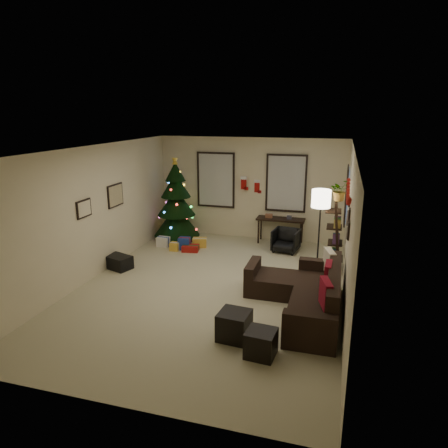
# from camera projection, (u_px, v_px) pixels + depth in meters

# --- Properties ---
(floor) EXTENTS (7.00, 7.00, 0.00)m
(floor) POSITION_uv_depth(u_px,v_px,m) (211.00, 288.00, 8.07)
(floor) COLOR #BCB48E
(floor) RESTS_ON ground
(ceiling) EXTENTS (7.00, 7.00, 0.00)m
(ceiling) POSITION_uv_depth(u_px,v_px,m) (209.00, 149.00, 7.35)
(ceiling) COLOR white
(ceiling) RESTS_ON floor
(wall_back) EXTENTS (5.00, 0.00, 5.00)m
(wall_back) POSITION_uv_depth(u_px,v_px,m) (250.00, 189.00, 10.95)
(wall_back) COLOR beige
(wall_back) RESTS_ON floor
(wall_front) EXTENTS (5.00, 0.00, 5.00)m
(wall_front) POSITION_uv_depth(u_px,v_px,m) (111.00, 302.00, 4.47)
(wall_front) COLOR beige
(wall_front) RESTS_ON floor
(wall_left) EXTENTS (0.00, 7.00, 7.00)m
(wall_left) POSITION_uv_depth(u_px,v_px,m) (94.00, 213.00, 8.37)
(wall_left) COLOR beige
(wall_left) RESTS_ON floor
(wall_right) EXTENTS (0.00, 7.00, 7.00)m
(wall_right) POSITION_uv_depth(u_px,v_px,m) (349.00, 232.00, 7.04)
(wall_right) COLOR beige
(wall_right) RESTS_ON floor
(window_back_left) EXTENTS (1.05, 0.06, 1.50)m
(window_back_left) POSITION_uv_depth(u_px,v_px,m) (216.00, 180.00, 11.12)
(window_back_left) COLOR #728CB2
(window_back_left) RESTS_ON wall_back
(window_back_right) EXTENTS (1.05, 0.06, 1.50)m
(window_back_right) POSITION_uv_depth(u_px,v_px,m) (286.00, 183.00, 10.62)
(window_back_right) COLOR #728CB2
(window_back_right) RESTS_ON wall_back
(window_right_wall) EXTENTS (0.06, 0.90, 1.30)m
(window_right_wall) POSITION_uv_depth(u_px,v_px,m) (347.00, 195.00, 9.38)
(window_right_wall) COLOR #728CB2
(window_right_wall) RESTS_ON wall_right
(christmas_tree) EXTENTS (1.22, 1.22, 2.27)m
(christmas_tree) POSITION_uv_depth(u_px,v_px,m) (176.00, 205.00, 10.90)
(christmas_tree) COLOR black
(christmas_tree) RESTS_ON floor
(presents) EXTENTS (1.30, 0.89, 0.30)m
(presents) POSITION_uv_depth(u_px,v_px,m) (181.00, 243.00, 10.45)
(presents) COLOR gold
(presents) RESTS_ON floor
(sofa) EXTENTS (1.70, 2.49, 0.83)m
(sofa) POSITION_uv_depth(u_px,v_px,m) (306.00, 295.00, 7.14)
(sofa) COLOR black
(sofa) RESTS_ON floor
(pillow_red_a) EXTENTS (0.22, 0.45, 0.44)m
(pillow_red_a) POSITION_uv_depth(u_px,v_px,m) (326.00, 294.00, 6.31)
(pillow_red_a) COLOR maroon
(pillow_red_a) RESTS_ON sofa
(pillow_red_b) EXTENTS (0.12, 0.41, 0.41)m
(pillow_red_b) POSITION_uv_depth(u_px,v_px,m) (328.00, 274.00, 7.06)
(pillow_red_b) COLOR maroon
(pillow_red_b) RESTS_ON sofa
(pillow_cream) EXTENTS (0.25, 0.46, 0.44)m
(pillow_cream) POSITION_uv_depth(u_px,v_px,m) (329.00, 262.00, 7.69)
(pillow_cream) COLOR beige
(pillow_cream) RESTS_ON sofa
(ottoman_near) EXTENTS (0.50, 0.50, 0.43)m
(ottoman_near) POSITION_uv_depth(u_px,v_px,m) (234.00, 325.00, 6.22)
(ottoman_near) COLOR black
(ottoman_near) RESTS_ON floor
(ottoman_far) EXTENTS (0.44, 0.44, 0.38)m
(ottoman_far) POSITION_uv_depth(u_px,v_px,m) (261.00, 343.00, 5.79)
(ottoman_far) COLOR black
(ottoman_far) RESTS_ON floor
(desk) EXTENTS (1.23, 0.44, 0.67)m
(desk) POSITION_uv_depth(u_px,v_px,m) (281.00, 221.00, 10.66)
(desk) COLOR black
(desk) RESTS_ON floor
(desk_chair) EXTENTS (0.63, 0.60, 0.58)m
(desk_chair) POSITION_uv_depth(u_px,v_px,m) (286.00, 240.00, 10.08)
(desk_chair) COLOR black
(desk_chair) RESTS_ON floor
(bookshelf) EXTENTS (0.30, 0.46, 1.55)m
(bookshelf) POSITION_uv_depth(u_px,v_px,m) (336.00, 238.00, 8.70)
(bookshelf) COLOR black
(bookshelf) RESTS_ON floor
(potted_plant) EXTENTS (0.69, 0.68, 0.58)m
(potted_plant) POSITION_uv_depth(u_px,v_px,m) (340.00, 187.00, 8.39)
(potted_plant) COLOR #4C4C4C
(potted_plant) RESTS_ON bookshelf
(floor_lamp) EXTENTS (0.38, 0.38, 1.82)m
(floor_lamp) POSITION_uv_depth(u_px,v_px,m) (321.00, 204.00, 8.34)
(floor_lamp) COLOR black
(floor_lamp) RESTS_ON floor
(art_map) EXTENTS (0.04, 0.60, 0.50)m
(art_map) POSITION_uv_depth(u_px,v_px,m) (115.00, 195.00, 9.10)
(art_map) COLOR black
(art_map) RESTS_ON wall_left
(art_abstract) EXTENTS (0.04, 0.45, 0.35)m
(art_abstract) POSITION_uv_depth(u_px,v_px,m) (84.00, 209.00, 8.01)
(art_abstract) COLOR black
(art_abstract) RESTS_ON wall_left
(gallery) EXTENTS (0.03, 1.25, 0.54)m
(gallery) POSITION_uv_depth(u_px,v_px,m) (349.00, 220.00, 6.92)
(gallery) COLOR black
(gallery) RESTS_ON wall_right
(garland) EXTENTS (0.08, 1.90, 0.30)m
(garland) POSITION_uv_depth(u_px,v_px,m) (349.00, 194.00, 7.03)
(garland) COLOR #A5140C
(garland) RESTS_ON wall_right
(stocking_left) EXTENTS (0.20, 0.05, 0.36)m
(stocking_left) POSITION_uv_depth(u_px,v_px,m) (244.00, 183.00, 10.81)
(stocking_left) COLOR #990F0C
(stocking_left) RESTS_ON wall_back
(stocking_right) EXTENTS (0.20, 0.05, 0.36)m
(stocking_right) POSITION_uv_depth(u_px,v_px,m) (257.00, 186.00, 10.90)
(stocking_right) COLOR #990F0C
(stocking_right) RESTS_ON wall_back
(storage_bin) EXTENTS (0.67, 0.55, 0.29)m
(storage_bin) POSITION_uv_depth(u_px,v_px,m) (118.00, 262.00, 9.03)
(storage_bin) COLOR black
(storage_bin) RESTS_ON floor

